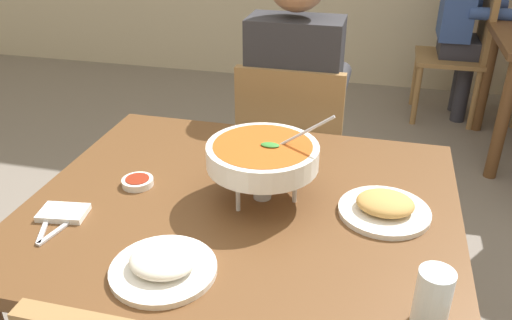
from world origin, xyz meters
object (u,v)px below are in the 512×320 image
Objects in this scene: rice_plate at (163,265)px; appetizer_plate at (385,207)px; chair_diner_main at (292,151)px; sauce_dish at (138,182)px; diner_main at (295,96)px; dining_table_main at (243,233)px; patron_bg_middle at (463,11)px; drink_glass at (432,302)px; chair_bg_middle at (465,48)px; curry_bowl at (263,156)px.

appetizer_plate is (0.47, 0.36, 0.00)m from rice_plate.
chair_diner_main is 10.00× the size of sauce_dish.
rice_plate is at bearing -56.68° from sauce_dish.
appetizer_plate is at bearing -64.12° from diner_main.
rice_plate is (-0.09, -0.33, 0.13)m from dining_table_main.
sauce_dish is at bearing 123.32° from rice_plate.
dining_table_main is at bearing -107.16° from patron_bg_middle.
rice_plate is 1.85× the size of drink_glass.
drink_glass reaches higher than appetizer_plate.
dining_table_main is at bearing -108.50° from chair_bg_middle.
diner_main is at bearing 68.39° from sauce_dish.
patron_bg_middle reaches higher than curry_bowl.
rice_plate is at bearing -108.22° from chair_bg_middle.
chair_diner_main reaches higher than sauce_dish.
rice_plate is (-0.14, -0.36, -0.11)m from curry_bowl.
rice_plate is 0.40m from sauce_dish.
curry_bowl is 0.37× the size of chair_bg_middle.
rice_plate is 2.67× the size of sauce_dish.
curry_bowl is at bearing -107.76° from chair_bg_middle.
curry_bowl is at bearing 3.54° from sauce_dish.
patron_bg_middle is (0.81, 2.64, 0.11)m from dining_table_main.
sauce_dish is 2.85m from chair_bg_middle.
dining_table_main is 2.73m from chair_bg_middle.
chair_diner_main is at bearing 67.56° from sauce_dish.
curry_bowl is 0.35m from appetizer_plate.
drink_glass is at bearing -75.74° from appetizer_plate.
chair_bg_middle is at bearing 64.08° from diner_main.
chair_diner_main is 1.13m from rice_plate.
dining_table_main is 1.28× the size of chair_bg_middle.
sauce_dish is at bearing -113.27° from patron_bg_middle.
diner_main is 0.79m from curry_bowl.
sauce_dish is (-0.32, 0.01, 0.12)m from dining_table_main.
sauce_dish is at bearing 155.68° from drink_glass.
diner_main reaches higher than rice_plate.
rice_plate is at bearing -111.43° from curry_bowl.
patron_bg_middle is at bearing 66.40° from chair_diner_main.
drink_glass reaches higher than sauce_dish.
chair_diner_main reaches higher than rice_plate.
patron_bg_middle is (0.81, 1.83, 0.00)m from diner_main.
appetizer_plate reaches higher than sauce_dish.
chair_diner_main is 3.75× the size of rice_plate.
patron_bg_middle reaches higher than chair_diner_main.
chair_diner_main and chair_bg_middle have the same top height.
diner_main and patron_bg_middle have the same top height.
curry_bowl is 0.40m from rice_plate.
diner_main reaches higher than sauce_dish.
curry_bowl is 2.72m from patron_bg_middle.
chair_bg_middle is 0.25m from patron_bg_middle.
patron_bg_middle reaches higher than drink_glass.
chair_diner_main is at bearing 93.67° from curry_bowl.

